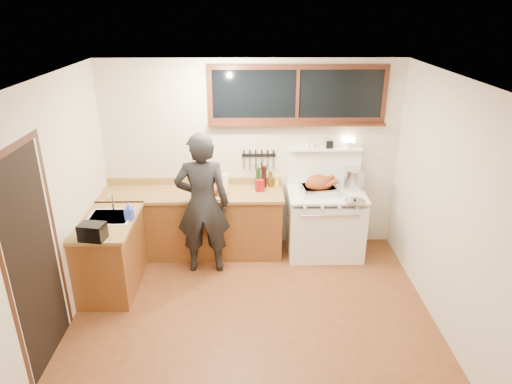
{
  "coord_description": "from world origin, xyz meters",
  "views": [
    {
      "loc": [
        -0.03,
        -4.17,
        3.25
      ],
      "look_at": [
        0.05,
        0.85,
        1.15
      ],
      "focal_mm": 32.0,
      "sensor_mm": 36.0,
      "label": 1
    }
  ],
  "objects_px": {
    "cutting_board": "(211,192)",
    "roast_turkey": "(319,186)",
    "man": "(203,204)",
    "vintage_stove": "(325,222)"
  },
  "relations": [
    {
      "from": "vintage_stove",
      "to": "cutting_board",
      "type": "distance_m",
      "value": 1.61
    },
    {
      "from": "cutting_board",
      "to": "roast_turkey",
      "type": "bearing_deg",
      "value": 2.64
    },
    {
      "from": "cutting_board",
      "to": "roast_turkey",
      "type": "height_order",
      "value": "roast_turkey"
    },
    {
      "from": "vintage_stove",
      "to": "cutting_board",
      "type": "relative_size",
      "value": 3.27
    },
    {
      "from": "vintage_stove",
      "to": "man",
      "type": "height_order",
      "value": "man"
    },
    {
      "from": "cutting_board",
      "to": "roast_turkey",
      "type": "distance_m",
      "value": 1.42
    },
    {
      "from": "cutting_board",
      "to": "roast_turkey",
      "type": "xyz_separation_m",
      "value": [
        1.42,
        0.07,
        0.05
      ]
    },
    {
      "from": "man",
      "to": "vintage_stove",
      "type": "bearing_deg",
      "value": 14.0
    },
    {
      "from": "man",
      "to": "roast_turkey",
      "type": "distance_m",
      "value": 1.55
    },
    {
      "from": "roast_turkey",
      "to": "man",
      "type": "bearing_deg",
      "value": -165.61
    }
  ]
}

